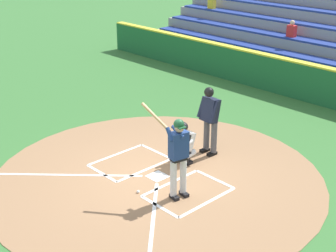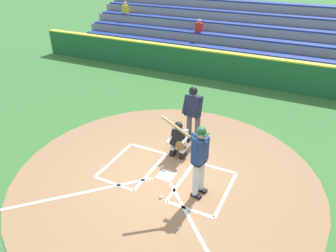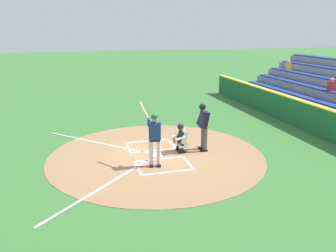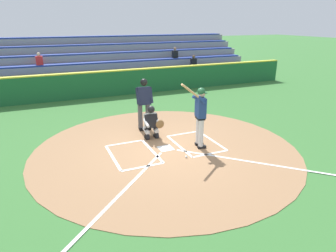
{
  "view_description": "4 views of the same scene",
  "coord_description": "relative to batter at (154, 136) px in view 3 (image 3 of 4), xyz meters",
  "views": [
    {
      "loc": [
        -7.81,
        7.01,
        5.68
      ],
      "look_at": [
        0.15,
        -0.49,
        1.15
      ],
      "focal_mm": 52.35,
      "sensor_mm": 36.0,
      "label": 1
    },
    {
      "loc": [
        -3.03,
        6.03,
        5.24
      ],
      "look_at": [
        0.16,
        -0.44,
        1.25
      ],
      "focal_mm": 34.03,
      "sensor_mm": 36.0,
      "label": 2
    },
    {
      "loc": [
        -11.56,
        2.73,
        4.59
      ],
      "look_at": [
        0.53,
        -0.6,
        0.94
      ],
      "focal_mm": 36.24,
      "sensor_mm": 36.0,
      "label": 3
    },
    {
      "loc": [
        3.3,
        7.74,
        3.72
      ],
      "look_at": [
        0.09,
        0.39,
        0.88
      ],
      "focal_mm": 31.88,
      "sensor_mm": 36.0,
      "label": 4
    }
  ],
  "objects": [
    {
      "name": "home_plate_and_chalk",
      "position": [
        1.0,
        0.58,
        -1.08
      ],
      "size": [
        7.93,
        4.91,
        0.01
      ],
      "color": "white",
      "rests_on": "dirt_circle"
    },
    {
      "name": "backstop_wall",
      "position": [
        1.0,
        -7.8,
        -0.45
      ],
      "size": [
        22.0,
        0.36,
        1.31
      ],
      "color": "#1E6033",
      "rests_on": "ground"
    },
    {
      "name": "batter",
      "position": [
        0.0,
        0.0,
        0.0
      ],
      "size": [
        1.03,
        0.58,
        2.13
      ],
      "color": "silver",
      "rests_on": "ground"
    },
    {
      "name": "dirt_circle",
      "position": [
        1.0,
        -0.3,
        -1.09
      ],
      "size": [
        8.0,
        8.0,
        0.01
      ],
      "primitive_type": "cylinder",
      "color": "#99704C",
      "rests_on": "ground"
    },
    {
      "name": "catcher",
      "position": [
        1.09,
        -1.28,
        -0.51
      ],
      "size": [
        0.59,
        0.62,
        1.13
      ],
      "color": "black",
      "rests_on": "ground"
    },
    {
      "name": "plate_umpire",
      "position": [
        1.03,
        -2.16,
        -0.02
      ],
      "size": [
        0.6,
        0.44,
        1.86
      ],
      "color": "#4C4C51",
      "rests_on": "ground"
    },
    {
      "name": "ground_plane",
      "position": [
        1.0,
        -0.3,
        -1.1
      ],
      "size": [
        120.0,
        120.0,
        0.0
      ],
      "primitive_type": "plane",
      "color": "#387033"
    },
    {
      "name": "baseball",
      "position": [
        0.72,
        0.55,
        -1.06
      ],
      "size": [
        0.07,
        0.07,
        0.07
      ],
      "primitive_type": "sphere",
      "color": "white",
      "rests_on": "ground"
    }
  ]
}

